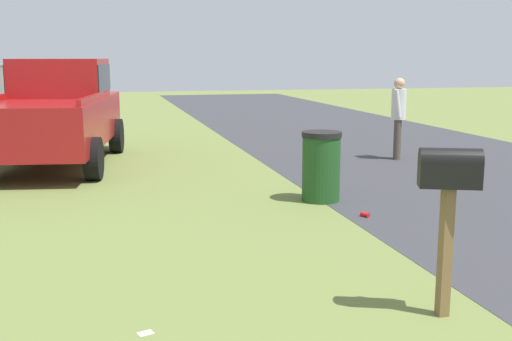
# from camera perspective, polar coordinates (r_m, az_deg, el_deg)

# --- Properties ---
(mailbox) EXTENTS (0.36, 0.52, 1.41)m
(mailbox) POSITION_cam_1_polar(r_m,az_deg,el_deg) (5.25, 17.23, -1.09)
(mailbox) COLOR brown
(mailbox) RESTS_ON ground
(pickup_truck) EXTENTS (5.12, 2.70, 2.09)m
(pickup_truck) POSITION_cam_1_polar(r_m,az_deg,el_deg) (13.07, -17.66, 5.35)
(pickup_truck) COLOR maroon
(pickup_truck) RESTS_ON ground
(trash_bin) EXTENTS (0.59, 0.59, 1.04)m
(trash_bin) POSITION_cam_1_polar(r_m,az_deg,el_deg) (9.33, 5.97, 0.39)
(trash_bin) COLOR #1E4C1E
(trash_bin) RESTS_ON ground
(pedestrian) EXTENTS (0.43, 0.39, 1.70)m
(pedestrian) POSITION_cam_1_polar(r_m,az_deg,el_deg) (13.38, 12.88, 5.19)
(pedestrian) COLOR #4C4238
(pedestrian) RESTS_ON ground
(litter_can_midfield_a) EXTENTS (0.14, 0.12, 0.07)m
(litter_can_midfield_a) POSITION_cam_1_polar(r_m,az_deg,el_deg) (8.55, 9.93, -3.99)
(litter_can_midfield_a) COLOR red
(litter_can_midfield_a) RESTS_ON ground
(litter_wrapper_by_mailbox) EXTENTS (0.12, 0.14, 0.01)m
(litter_wrapper_by_mailbox) POSITION_cam_1_polar(r_m,az_deg,el_deg) (5.11, -10.07, -14.40)
(litter_wrapper_by_mailbox) COLOR silver
(litter_wrapper_by_mailbox) RESTS_ON ground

